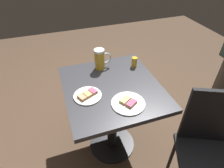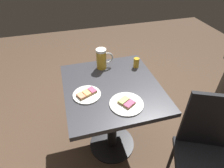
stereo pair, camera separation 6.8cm
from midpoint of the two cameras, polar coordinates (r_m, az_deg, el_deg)
name	(u,v)px [view 1 (the left image)]	position (r m, az deg, el deg)	size (l,w,h in m)	color
ground_plane	(112,144)	(2.02, -1.01, -17.44)	(6.00, 6.00, 0.00)	#4C3828
cafe_table	(112,101)	(1.57, -1.25, -5.23)	(0.73, 0.78, 0.75)	black
plate_near	(88,95)	(1.38, -8.73, -3.37)	(0.20, 0.20, 0.03)	white
plate_far	(128,103)	(1.31, 3.37, -5.70)	(0.23, 0.23, 0.03)	white
beer_mug	(100,59)	(1.62, -4.77, 7.43)	(0.15, 0.09, 0.18)	gold
beer_glass_small	(134,62)	(1.67, 5.52, 6.56)	(0.05, 0.05, 0.09)	gold
cafe_chair	(206,144)	(1.52, 25.19, -16.01)	(0.51, 0.51, 0.93)	black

